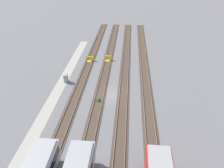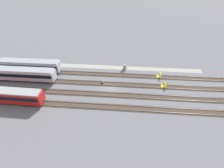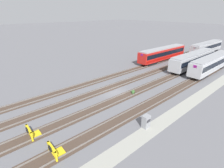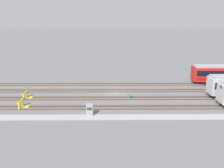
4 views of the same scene
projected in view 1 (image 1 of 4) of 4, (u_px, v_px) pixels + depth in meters
ground_plane at (112, 94)px, 40.14m from camera, size 400.00×400.00×0.00m
service_walkway at (57, 92)px, 40.86m from camera, size 54.00×2.00×0.01m
rail_track_nearest at (77, 93)px, 40.57m from camera, size 90.00×2.23×0.21m
rail_track_near_inner at (100, 94)px, 40.27m from camera, size 90.00×2.24×0.21m
rail_track_middle at (123, 95)px, 39.97m from camera, size 90.00×2.24×0.21m
rail_track_far_inner at (147, 96)px, 39.66m from camera, size 90.00×2.23×0.21m
bumper_stop_nearest_track at (90, 59)px, 52.18m from camera, size 1.38×2.01×1.22m
bumper_stop_near_inner_track at (108, 58)px, 52.47m from camera, size 1.38×2.01×1.22m
electrical_cabinet at (66, 78)px, 43.67m from camera, size 0.90×0.73×1.60m
weed_clump at (98, 99)px, 38.35m from camera, size 0.92×0.70×0.64m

